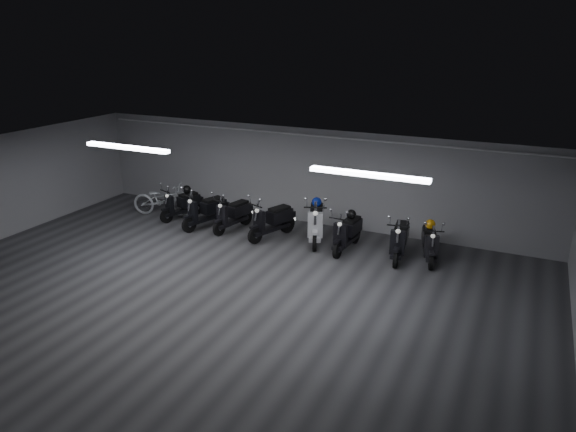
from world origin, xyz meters
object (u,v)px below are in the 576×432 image
at_px(scooter_9, 430,238).
at_px(bicycle, 162,196).
at_px(helmet_1, 317,202).
at_px(scooter_6, 316,216).
at_px(helmet_2, 430,224).
at_px(helmet_3, 187,189).
at_px(helmet_0, 351,214).
at_px(scooter_7, 347,227).
at_px(scooter_5, 271,215).
at_px(scooter_8, 400,234).
at_px(scooter_1, 205,206).
at_px(scooter_0, 181,200).
at_px(scooter_3, 232,209).

height_order(scooter_9, bicycle, bicycle).
bearing_deg(helmet_1, scooter_6, -70.06).
bearing_deg(helmet_2, helmet_3, -179.73).
height_order(helmet_0, helmet_2, helmet_0).
bearing_deg(scooter_7, scooter_6, 170.34).
relative_size(scooter_6, scooter_9, 1.20).
bearing_deg(helmet_0, scooter_5, -172.94).
xyz_separation_m(scooter_7, scooter_8, (1.34, 0.08, 0.02)).
relative_size(scooter_7, helmet_1, 6.49).
distance_m(scooter_9, bicycle, 8.08).
distance_m(scooter_1, scooter_7, 4.26).
bearing_deg(helmet_0, scooter_8, -6.70).
relative_size(scooter_0, helmet_0, 6.43).
xyz_separation_m(scooter_0, scooter_9, (7.38, 0.03, 0.00)).
xyz_separation_m(scooter_7, scooter_9, (2.05, 0.26, -0.04)).
distance_m(scooter_5, bicycle, 3.89).
xyz_separation_m(scooter_0, helmet_0, (5.35, 0.01, 0.32)).
bearing_deg(helmet_2, helmet_1, 179.61).
bearing_deg(scooter_8, scooter_1, 174.98).
height_order(scooter_7, helmet_3, scooter_7).
xyz_separation_m(scooter_0, scooter_5, (3.18, -0.26, 0.06)).
bearing_deg(scooter_7, helmet_3, 179.53).
xyz_separation_m(scooter_6, helmet_0, (0.98, -0.00, 0.19)).
bearing_deg(scooter_0, helmet_0, 20.26).
xyz_separation_m(scooter_1, helmet_2, (6.24, 0.56, 0.21)).
bearing_deg(helmet_1, helmet_0, -13.38).
relative_size(scooter_5, bicycle, 0.94).
height_order(helmet_0, helmet_3, helmet_0).
bearing_deg(scooter_3, helmet_1, 22.90).
xyz_separation_m(scooter_8, helmet_2, (0.64, 0.39, 0.22)).
height_order(scooter_7, helmet_0, scooter_7).
height_order(scooter_3, scooter_8, scooter_8).
height_order(scooter_6, helmet_2, scooter_6).
bearing_deg(scooter_7, scooter_5, -174.88).
bearing_deg(scooter_7, scooter_8, 7.84).
xyz_separation_m(scooter_5, scooter_7, (2.16, 0.03, -0.02)).
bearing_deg(helmet_2, bicycle, -178.37).
height_order(scooter_1, scooter_6, scooter_6).
xyz_separation_m(scooter_0, scooter_1, (1.07, -0.32, 0.06)).
bearing_deg(scooter_6, scooter_5, 172.77).
height_order(helmet_2, helmet_3, helmet_3).
relative_size(scooter_1, helmet_2, 7.00).
distance_m(helmet_1, helmet_3, 4.21).
height_order(scooter_9, helmet_0, scooter_9).
bearing_deg(scooter_3, helmet_2, 16.71).
distance_m(scooter_1, scooter_8, 5.60).
bearing_deg(scooter_6, helmet_1, 90.00).
distance_m(scooter_5, helmet_2, 4.18).
bearing_deg(helmet_3, helmet_0, -2.17).
bearing_deg(scooter_0, scooter_9, 20.36).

